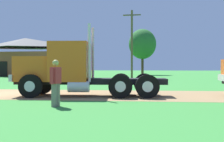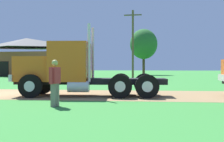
{
  "view_description": "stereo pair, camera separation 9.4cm",
  "coord_description": "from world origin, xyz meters",
  "px_view_note": "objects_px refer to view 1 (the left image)",
  "views": [
    {
      "loc": [
        8.06,
        -16.86,
        1.49
      ],
      "look_at": [
        5.98,
        0.59,
        1.23
      ],
      "focal_mm": 52.2,
      "sensor_mm": 36.0,
      "label": 1
    },
    {
      "loc": [
        8.15,
        -16.85,
        1.49
      ],
      "look_at": [
        5.98,
        0.59,
        1.23
      ],
      "focal_mm": 52.2,
      "sensor_mm": 36.0,
      "label": 2
    }
  ],
  "objects_px": {
    "shed_building": "(25,58)",
    "truck_foreground_white": "(70,70)",
    "visitor_walking_mid": "(56,81)",
    "utility_pole_near": "(132,42)"
  },
  "relations": [
    {
      "from": "truck_foreground_white",
      "to": "utility_pole_near",
      "type": "bearing_deg",
      "value": 86.01
    },
    {
      "from": "truck_foreground_white",
      "to": "shed_building",
      "type": "relative_size",
      "value": 0.58
    },
    {
      "from": "truck_foreground_white",
      "to": "shed_building",
      "type": "height_order",
      "value": "shed_building"
    },
    {
      "from": "truck_foreground_white",
      "to": "shed_building",
      "type": "bearing_deg",
      "value": 115.2
    },
    {
      "from": "truck_foreground_white",
      "to": "utility_pole_near",
      "type": "distance_m",
      "value": 24.67
    },
    {
      "from": "truck_foreground_white",
      "to": "visitor_walking_mid",
      "type": "xyz_separation_m",
      "value": [
        0.54,
        -4.25,
        -0.36
      ]
    },
    {
      "from": "visitor_walking_mid",
      "to": "truck_foreground_white",
      "type": "bearing_deg",
      "value": 97.31
    },
    {
      "from": "visitor_walking_mid",
      "to": "shed_building",
      "type": "distance_m",
      "value": 39.47
    },
    {
      "from": "utility_pole_near",
      "to": "truck_foreground_white",
      "type": "bearing_deg",
      "value": -93.99
    },
    {
      "from": "shed_building",
      "to": "truck_foreground_white",
      "type": "bearing_deg",
      "value": -64.8
    }
  ]
}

